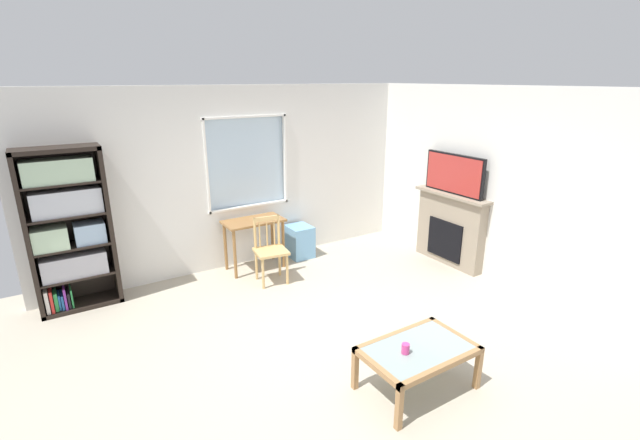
# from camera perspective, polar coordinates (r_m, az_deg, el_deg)

# --- Properties ---
(ground) EXTENTS (6.56, 5.99, 0.02)m
(ground) POSITION_cam_1_polar(r_m,az_deg,el_deg) (5.01, 1.05, -15.00)
(ground) COLOR #B2A893
(wall_back_with_window) EXTENTS (5.56, 0.15, 2.61)m
(wall_back_with_window) POSITION_cam_1_polar(r_m,az_deg,el_deg) (6.59, -11.04, 5.03)
(wall_back_with_window) COLOR silver
(wall_back_with_window) RESTS_ON ground
(wall_right) EXTENTS (0.12, 5.19, 2.61)m
(wall_right) POSITION_cam_1_polar(r_m,az_deg,el_deg) (6.39, 22.98, 3.74)
(wall_right) COLOR silver
(wall_right) RESTS_ON ground
(bookshelf) EXTENTS (0.90, 0.38, 1.96)m
(bookshelf) POSITION_cam_1_polar(r_m,az_deg,el_deg) (6.00, -29.60, -0.64)
(bookshelf) COLOR black
(bookshelf) RESTS_ON ground
(desk_under_window) EXTENTS (0.86, 0.46, 0.75)m
(desk_under_window) POSITION_cam_1_polar(r_m,az_deg,el_deg) (6.50, -8.47, -1.13)
(desk_under_window) COLOR olive
(desk_under_window) RESTS_ON ground
(wooden_chair) EXTENTS (0.47, 0.46, 0.90)m
(wooden_chair) POSITION_cam_1_polar(r_m,az_deg,el_deg) (6.12, -6.39, -3.78)
(wooden_chair) COLOR tan
(wooden_chair) RESTS_ON ground
(plastic_drawer_unit) EXTENTS (0.35, 0.40, 0.50)m
(plastic_drawer_unit) POSITION_cam_1_polar(r_m,az_deg,el_deg) (7.00, -2.64, -2.74)
(plastic_drawer_unit) COLOR #72ADDB
(plastic_drawer_unit) RESTS_ON ground
(fireplace) EXTENTS (0.26, 1.25, 1.09)m
(fireplace) POSITION_cam_1_polar(r_m,az_deg,el_deg) (6.93, 16.29, -1.04)
(fireplace) COLOR gray
(fireplace) RESTS_ON ground
(tv) EXTENTS (0.06, 1.02, 0.58)m
(tv) POSITION_cam_1_polar(r_m,az_deg,el_deg) (6.71, 16.80, 5.66)
(tv) COLOR black
(tv) RESTS_ON fireplace
(coffee_table) EXTENTS (0.99, 0.64, 0.42)m
(coffee_table) POSITION_cam_1_polar(r_m,az_deg,el_deg) (4.22, 12.42, -16.34)
(coffee_table) COLOR #8C9E99
(coffee_table) RESTS_ON ground
(sippy_cup) EXTENTS (0.07, 0.07, 0.09)m
(sippy_cup) POSITION_cam_1_polar(r_m,az_deg,el_deg) (4.07, 10.89, -15.86)
(sippy_cup) COLOR #DB3D84
(sippy_cup) RESTS_ON coffee_table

